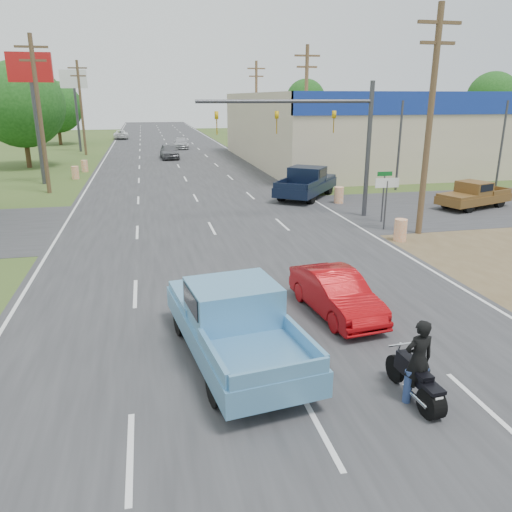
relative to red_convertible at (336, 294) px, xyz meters
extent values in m
plane|color=#374E1F|center=(-2.26, -5.08, -0.65)|extent=(200.00, 200.00, 0.00)
cube|color=#2D2D30|center=(-2.26, 34.92, -0.64)|extent=(15.00, 180.00, 0.02)
cube|color=#2D2D30|center=(-2.26, 12.92, -0.64)|extent=(120.00, 10.00, 0.02)
cube|color=brown|center=(8.74, 4.92, -0.65)|extent=(8.00, 18.00, 0.01)
cube|color=#B7A88C|center=(29.74, 34.92, 2.65)|extent=(50.00, 28.00, 6.60)
cylinder|color=#4C3823|center=(7.24, 7.92, 4.35)|extent=(0.28, 0.28, 10.00)
cube|color=#4C3823|center=(7.24, 7.92, 8.55)|extent=(2.00, 0.14, 0.14)
cube|color=#4C3823|center=(7.24, 7.92, 7.75)|extent=(1.60, 0.14, 0.14)
cylinder|color=#4C3823|center=(7.24, 25.92, 4.35)|extent=(0.28, 0.28, 10.00)
cube|color=#4C3823|center=(7.24, 25.92, 8.55)|extent=(2.00, 0.14, 0.14)
cube|color=#4C3823|center=(7.24, 25.92, 7.75)|extent=(1.60, 0.14, 0.14)
cylinder|color=#4C3823|center=(7.24, 43.92, 4.35)|extent=(0.28, 0.28, 10.00)
cube|color=#4C3823|center=(7.24, 43.92, 8.55)|extent=(2.00, 0.14, 0.14)
cube|color=#4C3823|center=(7.24, 43.92, 7.75)|extent=(1.60, 0.14, 0.14)
cylinder|color=#4C3823|center=(-11.76, 22.92, 4.35)|extent=(0.28, 0.28, 10.00)
cube|color=#4C3823|center=(-11.76, 22.92, 8.55)|extent=(2.00, 0.14, 0.14)
cube|color=#4C3823|center=(-11.76, 22.92, 7.75)|extent=(1.60, 0.14, 0.14)
cylinder|color=#4C3823|center=(-11.76, 46.92, 4.35)|extent=(0.28, 0.28, 10.00)
cube|color=#4C3823|center=(-11.76, 46.92, 8.55)|extent=(2.00, 0.14, 0.14)
cube|color=#4C3823|center=(-11.76, 46.92, 7.75)|extent=(1.60, 0.14, 0.14)
cylinder|color=#422D19|center=(-15.76, 36.92, 0.97)|extent=(0.44, 0.44, 3.24)
sphere|color=#154112|center=(-15.76, 36.92, 4.93)|extent=(7.56, 7.56, 7.56)
cylinder|color=#422D19|center=(-16.46, 60.92, 0.79)|extent=(0.44, 0.44, 2.88)
sphere|color=#154112|center=(-16.46, 60.92, 4.31)|extent=(6.72, 6.72, 6.72)
cylinder|color=#422D19|center=(52.74, 64.92, 1.15)|extent=(0.44, 0.44, 3.60)
sphere|color=#154112|center=(52.74, 64.92, 5.55)|extent=(8.40, 8.40, 8.40)
cylinder|color=#422D19|center=(27.74, 89.92, 1.06)|extent=(0.44, 0.44, 3.42)
sphere|color=#154112|center=(27.74, 89.92, 5.24)|extent=(7.98, 7.98, 7.98)
cylinder|color=orange|center=(5.74, 6.92, -0.15)|extent=(0.56, 0.56, 1.00)
cylinder|color=orange|center=(6.14, 15.42, -0.15)|extent=(0.56, 0.56, 1.00)
cylinder|color=orange|center=(-10.76, 28.92, -0.15)|extent=(0.56, 0.56, 1.00)
cylinder|color=orange|center=(-10.46, 32.92, -0.15)|extent=(0.56, 0.56, 1.00)
cylinder|color=#3F3F44|center=(-12.76, 26.92, 3.85)|extent=(0.30, 0.30, 9.00)
cube|color=#B21414|center=(-12.76, 26.92, 7.55)|extent=(3.00, 0.35, 2.00)
cylinder|color=#3F3F44|center=(-12.76, 50.92, 3.85)|extent=(0.30, 0.30, 9.00)
cube|color=white|center=(-12.76, 50.92, 7.55)|extent=(3.00, 0.35, 2.00)
cylinder|color=#3F3F44|center=(5.94, 8.92, 0.55)|extent=(0.08, 0.08, 2.40)
cube|color=white|center=(5.94, 8.92, 1.65)|extent=(1.20, 0.05, 0.45)
cylinder|color=#3F3F44|center=(6.54, 10.42, 0.55)|extent=(0.08, 0.08, 2.40)
cube|color=#0C591E|center=(6.54, 10.42, 1.85)|extent=(0.80, 0.04, 0.22)
cylinder|color=#3F3F44|center=(6.24, 11.92, 2.85)|extent=(0.24, 0.24, 7.00)
cylinder|color=#3F3F44|center=(1.74, 11.92, 5.35)|extent=(9.00, 0.18, 0.18)
imported|color=gold|center=(4.24, 11.92, 4.90)|extent=(0.18, 0.40, 1.10)
imported|color=gold|center=(1.24, 11.92, 4.90)|extent=(0.18, 0.40, 1.10)
imported|color=gold|center=(-1.76, 11.92, 4.90)|extent=(0.18, 0.40, 1.10)
imported|color=#A1070B|center=(0.00, 0.00, 0.00)|extent=(1.84, 4.10, 1.30)
cylinder|color=black|center=(0.06, -5.17, -0.34)|extent=(0.35, 0.65, 0.63)
cylinder|color=black|center=(-0.02, -3.78, -0.34)|extent=(0.16, 0.64, 0.63)
cube|color=black|center=(0.02, -4.45, -0.06)|extent=(0.28, 1.16, 0.29)
cube|color=black|center=(0.00, -4.21, 0.13)|extent=(0.28, 0.54, 0.21)
cube|color=black|center=(0.04, -4.74, 0.09)|extent=(0.32, 0.54, 0.10)
cylinder|color=white|center=(-0.02, -3.93, 0.35)|extent=(0.62, 0.09, 0.05)
cube|color=white|center=(0.08, -5.38, -0.13)|extent=(0.17, 0.03, 0.11)
imported|color=black|center=(0.03, -4.60, 0.24)|extent=(0.68, 0.47, 1.79)
cylinder|color=black|center=(-4.55, -0.34, -0.20)|extent=(0.46, 0.93, 0.90)
cylinder|color=black|center=(-2.68, -0.08, -0.20)|extent=(0.46, 0.93, 0.90)
cylinder|color=black|center=(-4.07, -3.81, -0.20)|extent=(0.46, 0.93, 0.90)
cylinder|color=black|center=(-2.21, -3.55, -0.20)|extent=(0.46, 0.93, 0.90)
cube|color=#5893BD|center=(-3.38, -1.94, 0.04)|extent=(3.02, 6.08, 0.58)
cube|color=#5893BD|center=(-3.62, -0.21, 0.41)|extent=(2.41, 2.49, 0.20)
cube|color=#5893BD|center=(-3.39, -1.83, 0.81)|extent=(2.28, 2.02, 0.95)
cube|color=black|center=(-3.39, -1.83, 0.97)|extent=(2.28, 1.67, 0.50)
cube|color=#5893BD|center=(-2.99, -4.77, 0.49)|extent=(2.06, 0.37, 0.34)
cylinder|color=black|center=(5.06, 19.59, -0.20)|extent=(0.83, 0.93, 0.91)
cylinder|color=black|center=(6.58, 18.42, -0.20)|extent=(0.83, 0.93, 0.91)
cylinder|color=black|center=(2.90, 16.76, -0.20)|extent=(0.83, 0.93, 0.91)
cylinder|color=black|center=(4.42, 15.60, -0.20)|extent=(0.83, 0.93, 0.91)
cube|color=black|center=(4.74, 17.59, 0.05)|extent=(5.42, 6.09, 0.59)
cube|color=black|center=(5.82, 19.00, 0.43)|extent=(3.09, 3.11, 0.21)
cube|color=black|center=(4.81, 17.69, 0.83)|extent=(2.75, 2.69, 0.97)
cube|color=black|center=(4.81, 17.69, 1.00)|extent=(2.57, 2.43, 0.51)
cube|color=black|center=(2.97, 15.29, 0.51)|extent=(1.72, 1.35, 0.34)
cylinder|color=black|center=(12.25, 11.33, -0.29)|extent=(0.77, 0.49, 0.72)
cylinder|color=black|center=(11.76, 12.76, -0.29)|extent=(0.77, 0.49, 0.72)
cylinder|color=black|center=(14.91, 12.23, -0.29)|extent=(0.77, 0.49, 0.72)
cylinder|color=black|center=(14.42, 13.66, -0.29)|extent=(0.77, 0.49, 0.72)
cube|color=brown|center=(13.33, 12.50, -0.09)|extent=(5.01, 3.22, 0.47)
cube|color=brown|center=(12.01, 12.04, 0.20)|extent=(2.24, 2.19, 0.16)
cube|color=brown|center=(13.25, 12.46, 0.52)|extent=(1.86, 2.02, 0.76)
cube|color=black|center=(13.25, 12.46, 0.65)|extent=(1.61, 1.96, 0.40)
cube|color=brown|center=(15.50, 13.24, 0.27)|extent=(0.60, 1.59, 0.27)
imported|color=slate|center=(-2.76, 41.09, 0.11)|extent=(1.99, 4.57, 1.53)
imported|color=#ABABB0|center=(-0.73, 51.90, 0.01)|extent=(2.16, 4.70, 1.33)
imported|color=white|center=(-8.76, 69.31, 0.01)|extent=(2.37, 4.82, 1.32)
camera|label=1|loc=(-5.24, -12.86, 5.53)|focal=35.00mm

